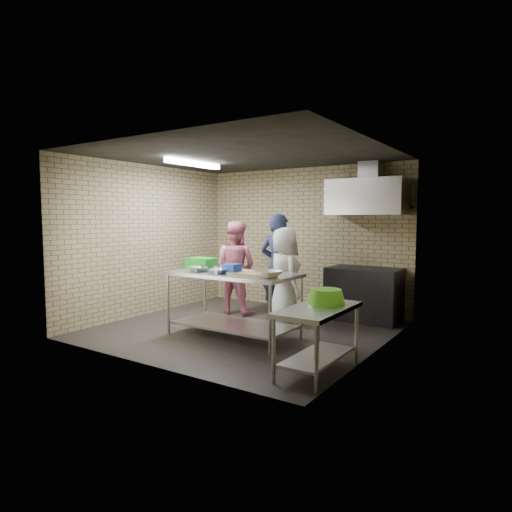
% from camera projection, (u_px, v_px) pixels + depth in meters
% --- Properties ---
extents(floor, '(4.20, 4.20, 0.00)m').
position_uv_depth(floor, '(244.00, 329.00, 6.91)').
color(floor, black).
rests_on(floor, ground).
extents(ceiling, '(4.20, 4.20, 0.00)m').
position_uv_depth(ceiling, '(243.00, 155.00, 6.67)').
color(ceiling, black).
rests_on(ceiling, ground).
extents(back_wall, '(4.20, 0.06, 2.70)m').
position_uv_depth(back_wall, '(303.00, 239.00, 8.45)').
color(back_wall, '#9C8B61').
rests_on(back_wall, ground).
extents(front_wall, '(4.20, 0.06, 2.70)m').
position_uv_depth(front_wall, '(145.00, 252.00, 5.13)').
color(front_wall, '#9C8B61').
rests_on(front_wall, ground).
extents(left_wall, '(0.06, 4.00, 2.70)m').
position_uv_depth(left_wall, '(149.00, 240.00, 7.95)').
color(left_wall, '#9C8B61').
rests_on(left_wall, ground).
extents(right_wall, '(0.06, 4.00, 2.70)m').
position_uv_depth(right_wall, '(377.00, 249.00, 5.63)').
color(right_wall, '#9C8B61').
rests_on(right_wall, ground).
extents(prep_table, '(1.91, 0.95, 0.95)m').
position_uv_depth(prep_table, '(233.00, 305.00, 6.47)').
color(prep_table, silver).
rests_on(prep_table, floor).
extents(side_counter, '(0.60, 1.20, 0.75)m').
position_uv_depth(side_counter, '(318.00, 340.00, 4.97)').
color(side_counter, silver).
rests_on(side_counter, floor).
extents(stove, '(1.20, 0.70, 0.90)m').
position_uv_depth(stove, '(364.00, 294.00, 7.50)').
color(stove, black).
rests_on(stove, floor).
extents(range_hood, '(1.30, 0.60, 0.60)m').
position_uv_depth(range_hood, '(367.00, 197.00, 7.39)').
color(range_hood, silver).
rests_on(range_hood, back_wall).
extents(hood_duct, '(0.35, 0.30, 0.30)m').
position_uv_depth(hood_duct, '(371.00, 171.00, 7.48)').
color(hood_duct, '#A5A8AD').
rests_on(hood_duct, back_wall).
extents(wall_shelf, '(0.80, 0.20, 0.04)m').
position_uv_depth(wall_shelf, '(388.00, 208.00, 7.40)').
color(wall_shelf, '#3F2B19').
rests_on(wall_shelf, back_wall).
extents(fluorescent_fixture, '(0.10, 1.25, 0.08)m').
position_uv_depth(fluorescent_fixture, '(194.00, 164.00, 7.23)').
color(fluorescent_fixture, white).
rests_on(fluorescent_fixture, ceiling).
extents(green_crate, '(0.42, 0.32, 0.17)m').
position_uv_depth(green_crate, '(202.00, 263.00, 6.90)').
color(green_crate, green).
rests_on(green_crate, prep_table).
extents(blue_tub, '(0.21, 0.21, 0.14)m').
position_uv_depth(blue_tub, '(232.00, 269.00, 6.31)').
color(blue_tub, blue).
rests_on(blue_tub, prep_table).
extents(cutting_board, '(0.58, 0.45, 0.03)m').
position_uv_depth(cutting_board, '(252.00, 273.00, 6.21)').
color(cutting_board, '#D6AF7B').
rests_on(cutting_board, prep_table).
extents(mixing_bowl_a, '(0.37, 0.37, 0.07)m').
position_uv_depth(mixing_bowl_a, '(198.00, 269.00, 6.53)').
color(mixing_bowl_a, silver).
rests_on(mixing_bowl_a, prep_table).
extents(mixing_bowl_b, '(0.28, 0.28, 0.07)m').
position_uv_depth(mixing_bowl_b, '(219.00, 268.00, 6.63)').
color(mixing_bowl_b, silver).
rests_on(mixing_bowl_b, prep_table).
extents(mixing_bowl_c, '(0.34, 0.34, 0.07)m').
position_uv_depth(mixing_bowl_c, '(218.00, 271.00, 6.29)').
color(mixing_bowl_c, silver).
rests_on(mixing_bowl_c, prep_table).
extents(ceramic_bowl, '(0.45, 0.45, 0.09)m').
position_uv_depth(ceramic_bowl, '(268.00, 274.00, 5.91)').
color(ceramic_bowl, beige).
rests_on(ceramic_bowl, prep_table).
extents(green_basin, '(0.46, 0.46, 0.17)m').
position_uv_depth(green_basin, '(326.00, 296.00, 5.15)').
color(green_basin, '#59C626').
rests_on(green_basin, side_counter).
extents(bottle_green, '(0.06, 0.06, 0.15)m').
position_uv_depth(bottle_green, '(397.00, 202.00, 7.31)').
color(bottle_green, green).
rests_on(bottle_green, wall_shelf).
extents(man_navy, '(0.70, 0.49, 1.83)m').
position_uv_depth(man_navy, '(278.00, 267.00, 7.49)').
color(man_navy, '#151736').
rests_on(man_navy, floor).
extents(woman_pink, '(0.87, 0.71, 1.69)m').
position_uv_depth(woman_pink, '(235.00, 267.00, 8.02)').
color(woman_pink, pink).
rests_on(woman_pink, floor).
extents(woman_white, '(0.93, 0.88, 1.60)m').
position_uv_depth(woman_white, '(284.00, 277.00, 7.14)').
color(woman_white, silver).
rests_on(woman_white, floor).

